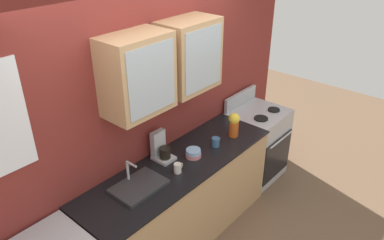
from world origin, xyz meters
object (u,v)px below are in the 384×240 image
object	(u,v)px
sink_faucet	(139,186)
cup_near_sink	(178,168)
cup_near_bowls	(216,142)
bowl_stack	(193,153)
vase	(234,124)
stove_range	(256,143)
coffee_maker	(161,149)

from	to	relation	value
sink_faucet	cup_near_sink	world-z (taller)	sink_faucet
sink_faucet	cup_near_bowls	distance (m)	0.99
sink_faucet	cup_near_sink	bearing A→B (deg)	-15.53
bowl_stack	vase	bearing A→B (deg)	-6.78
vase	cup_near_bowls	xyz separation A→B (m)	(-0.29, 0.02, -0.10)
sink_faucet	cup_near_bowls	world-z (taller)	sink_faucet
bowl_stack	cup_near_bowls	xyz separation A→B (m)	(0.30, -0.05, 0.01)
stove_range	vase	distance (m)	0.91
stove_range	cup_near_bowls	xyz separation A→B (m)	(-0.96, -0.07, 0.50)
sink_faucet	coffee_maker	size ratio (longest dim) A/B	1.59
sink_faucet	vase	distance (m)	1.28
bowl_stack	cup_near_bowls	bearing A→B (deg)	-9.22
bowl_stack	cup_near_sink	xyz separation A→B (m)	(-0.29, -0.06, 0.01)
stove_range	vase	xyz separation A→B (m)	(-0.68, -0.09, 0.60)
stove_range	coffee_maker	size ratio (longest dim) A/B	3.79
sink_faucet	cup_near_sink	distance (m)	0.41
cup_near_sink	coffee_maker	size ratio (longest dim) A/B	0.37
vase	stove_range	bearing A→B (deg)	7.36
cup_near_sink	cup_near_bowls	size ratio (longest dim) A/B	0.90
bowl_stack	cup_near_sink	world-z (taller)	cup_near_sink
cup_near_sink	coffee_maker	world-z (taller)	coffee_maker
bowl_stack	vase	world-z (taller)	vase
stove_range	sink_faucet	world-z (taller)	sink_faucet
stove_range	coffee_maker	bearing A→B (deg)	172.38
stove_range	vase	bearing A→B (deg)	-172.64
sink_faucet	cup_near_bowls	bearing A→B (deg)	-5.61
cup_near_sink	sink_faucet	bearing A→B (deg)	164.47
sink_faucet	cup_near_sink	size ratio (longest dim) A/B	4.30
stove_range	sink_faucet	distance (m)	2.00
bowl_stack	vase	size ratio (longest dim) A/B	0.58
cup_near_bowls	stove_range	bearing A→B (deg)	3.95
bowl_stack	coffee_maker	world-z (taller)	coffee_maker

